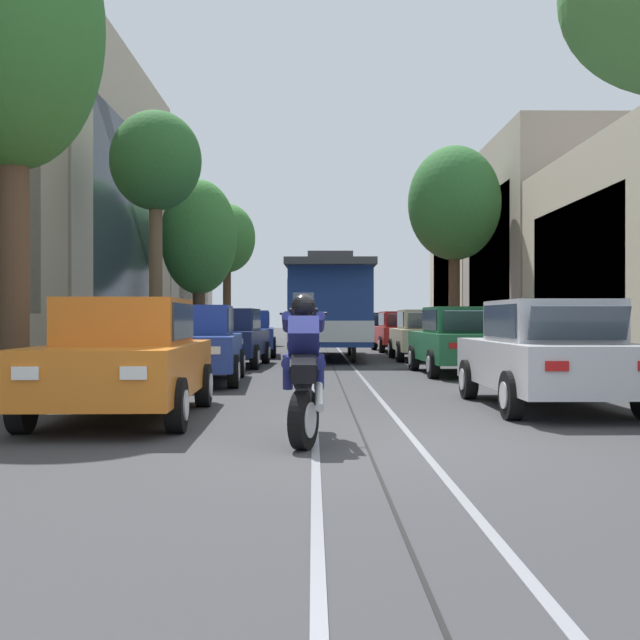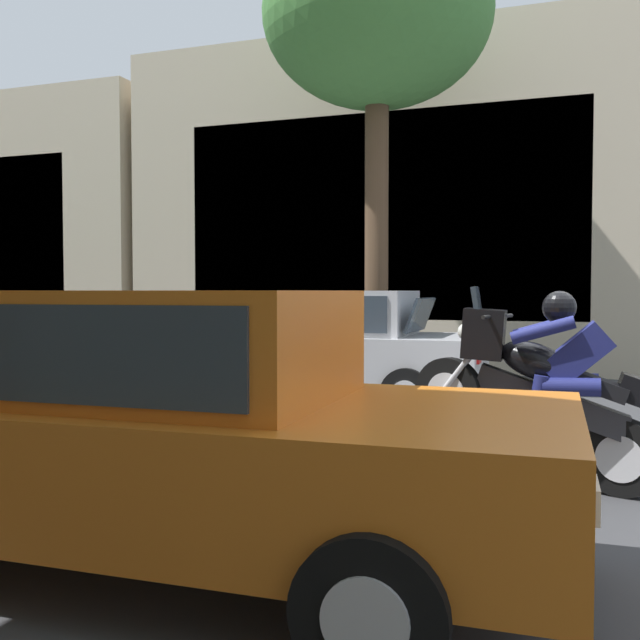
{
  "view_description": "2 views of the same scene",
  "coord_description": "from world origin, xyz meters",
  "views": [
    {
      "loc": [
        -0.56,
        -8.23,
        1.32
      ],
      "look_at": [
        -0.33,
        16.92,
        1.26
      ],
      "focal_mm": 44.24,
      "sensor_mm": 36.0,
      "label": 1
    },
    {
      "loc": [
        -6.57,
        0.05,
        1.58
      ],
      "look_at": [
        2.17,
        3.11,
        1.2
      ],
      "focal_mm": 40.31,
      "sensor_mm": 36.0,
      "label": 2
    }
  ],
  "objects": [
    {
      "name": "parked_car_orange_near_left",
      "position": [
        -3.03,
        2.17,
        0.8
      ],
      "size": [
        2.07,
        4.39,
        1.58
      ],
      "color": "orange",
      "rests_on": "ground"
    },
    {
      "name": "parked_car_silver_near_right",
      "position": [
        2.89,
        3.24,
        0.8
      ],
      "size": [
        2.04,
        4.38,
        1.58
      ],
      "color": "#B7B7BC",
      "rests_on": "ground"
    },
    {
      "name": "street_tree_kerb_right_near",
      "position": [
        4.94,
        3.09,
        6.02
      ],
      "size": [
        3.79,
        3.75,
        7.58
      ],
      "color": "brown",
      "rests_on": "ground"
    },
    {
      "name": "motorcycle_with_rider",
      "position": [
        -0.65,
        0.22,
        0.85
      ],
      "size": [
        0.54,
        1.92,
        1.61
      ],
      "color": "black",
      "rests_on": "ground"
    }
  ]
}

